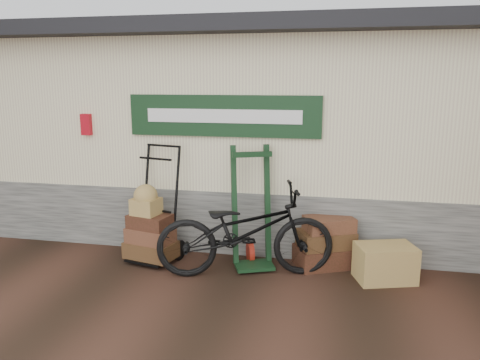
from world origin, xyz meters
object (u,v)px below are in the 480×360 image
porter_trolley (157,202)px  green_barrow (252,207)px  wicker_hamper (385,263)px  bicycle (245,226)px  suitcase_stack (326,241)px

porter_trolley → green_barrow: same height
green_barrow → wicker_hamper: size_ratio=2.32×
green_barrow → wicker_hamper: bearing=-27.1°
bicycle → wicker_hamper: bearing=-98.8°
suitcase_stack → porter_trolley: bearing=-175.4°
suitcase_stack → bicycle: bearing=-152.7°
green_barrow → bicycle: 0.37m
suitcase_stack → wicker_hamper: (0.73, -0.32, -0.11)m
wicker_hamper → bicycle: bicycle is taller
suitcase_stack → wicker_hamper: bearing=-23.9°
suitcase_stack → wicker_hamper: suitcase_stack is taller
porter_trolley → green_barrow: (1.31, 0.01, -0.00)m
suitcase_stack → wicker_hamper: 0.80m
green_barrow → suitcase_stack: bearing=-11.8°
porter_trolley → green_barrow: size_ratio=1.00×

